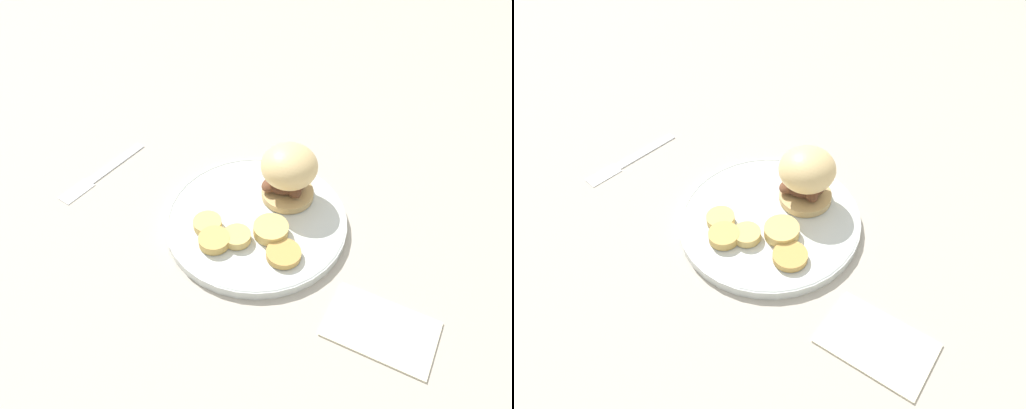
{
  "view_description": "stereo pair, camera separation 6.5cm",
  "coord_description": "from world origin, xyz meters",
  "views": [
    {
      "loc": [
        0.45,
        -0.19,
        0.54
      ],
      "look_at": [
        0.0,
        0.0,
        0.04
      ],
      "focal_mm": 35.0,
      "sensor_mm": 36.0,
      "label": 1
    },
    {
      "loc": [
        0.47,
        -0.12,
        0.54
      ],
      "look_at": [
        0.0,
        0.0,
        0.04
      ],
      "focal_mm": 35.0,
      "sensor_mm": 36.0,
      "label": 2
    }
  ],
  "objects": [
    {
      "name": "napkin",
      "position": [
        0.22,
        0.07,
        0.0
      ],
      "size": [
        0.16,
        0.15,
        0.01
      ],
      "primitive_type": "cube",
      "rotation": [
        0.0,
        0.0,
        3.84
      ],
      "color": "beige",
      "rests_on": "ground_plane"
    },
    {
      "name": "potato_round_0",
      "position": [
        0.02,
        -0.07,
        0.02
      ],
      "size": [
        0.04,
        0.04,
        0.01
      ],
      "primitive_type": "cylinder",
      "color": "tan",
      "rests_on": "dinner_plate"
    },
    {
      "name": "potato_round_3",
      "position": [
        0.08,
        0.01,
        0.02
      ],
      "size": [
        0.05,
        0.05,
        0.01
      ],
      "primitive_type": "cylinder",
      "color": "tan",
      "rests_on": "dinner_plate"
    },
    {
      "name": "sandwich",
      "position": [
        -0.02,
        0.06,
        0.06
      ],
      "size": [
        0.09,
        0.08,
        0.09
      ],
      "color": "tan",
      "rests_on": "dinner_plate"
    },
    {
      "name": "potato_round_4",
      "position": [
        0.03,
        -0.04,
        0.02
      ],
      "size": [
        0.04,
        0.04,
        0.01
      ],
      "primitive_type": "cylinder",
      "color": "#DBB766",
      "rests_on": "dinner_plate"
    },
    {
      "name": "dinner_plate",
      "position": [
        0.0,
        0.0,
        0.01
      ],
      "size": [
        0.26,
        0.26,
        0.02
      ],
      "color": "silver",
      "rests_on": "ground_plane"
    },
    {
      "name": "fork",
      "position": [
        -0.2,
        -0.19,
        0.0
      ],
      "size": [
        0.1,
        0.15,
        0.0
      ],
      "color": "silver",
      "rests_on": "ground_plane"
    },
    {
      "name": "potato_round_2",
      "position": [
        0.04,
        0.01,
        0.02
      ],
      "size": [
        0.05,
        0.05,
        0.02
      ],
      "primitive_type": "cylinder",
      "color": "#DBB766",
      "rests_on": "dinner_plate"
    },
    {
      "name": "ground_plane",
      "position": [
        0.0,
        0.0,
        0.0
      ],
      "size": [
        4.0,
        4.0,
        0.0
      ],
      "primitive_type": "plane",
      "color": "#B2A899"
    },
    {
      "name": "potato_round_1",
      "position": [
        -0.01,
        -0.07,
        0.02
      ],
      "size": [
        0.04,
        0.04,
        0.01
      ],
      "primitive_type": "cylinder",
      "color": "#DBB766",
      "rests_on": "dinner_plate"
    }
  ]
}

